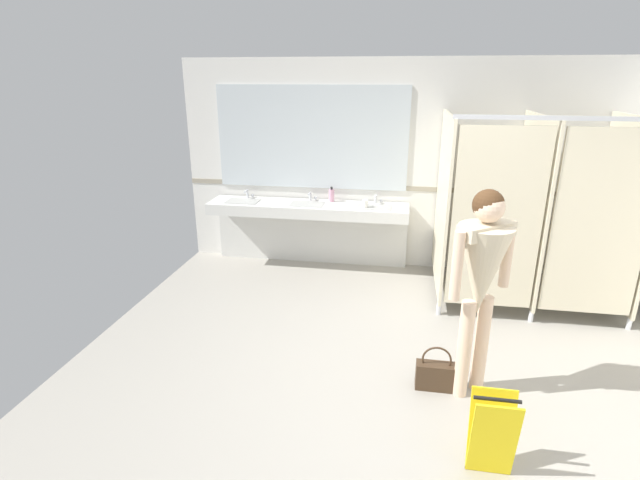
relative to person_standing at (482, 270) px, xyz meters
name	(u,v)px	position (x,y,z in m)	size (l,w,h in m)	color
ground_plane	(400,402)	(-0.54, -0.17, -1.10)	(5.84, 6.30, 0.10)	#9E998E
wall_back	(409,167)	(-0.54, 2.74, 0.26)	(5.84, 0.12, 2.63)	silver
wall_back_tile_band	(408,188)	(-0.54, 2.67, 0.00)	(5.84, 0.01, 0.06)	#9E937F
vanity_counter	(309,220)	(-1.78, 2.48, -0.42)	(2.56, 0.53, 0.98)	silver
mirror_panel	(311,138)	(-1.78, 2.66, 0.61)	(2.46, 0.02, 1.29)	silver
bathroom_stalls	(535,209)	(0.78, 1.76, 0.03)	(1.93, 1.41, 2.08)	beige
person_standing	(482,270)	(0.00, 0.00, 0.00)	(0.56, 0.56, 1.66)	beige
handbag	(435,375)	(-0.26, -0.01, -0.93)	(0.31, 0.12, 0.38)	#3F2D1E
soap_dispenser	(332,195)	(-1.50, 2.55, -0.10)	(0.07, 0.07, 0.19)	#D899B2
paper_cup	(365,204)	(-1.05, 2.31, -0.13)	(0.07, 0.07, 0.10)	white
wet_floor_sign	(493,434)	(0.03, -0.85, -0.76)	(0.28, 0.19, 0.57)	yellow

